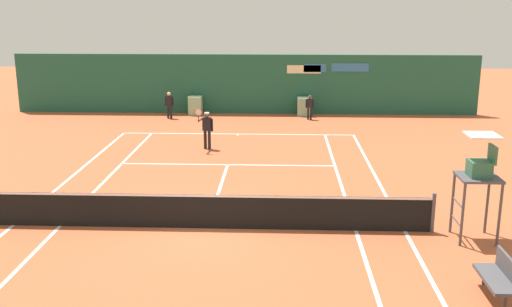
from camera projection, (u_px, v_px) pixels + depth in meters
name	position (u px, v px, depth m)	size (l,w,h in m)	color
ground_plane	(209.00, 220.00, 16.46)	(80.00, 80.00, 0.01)	#B25633
tennis_net	(206.00, 210.00, 15.78)	(12.10, 0.10, 1.07)	#4C4C51
sponsor_back_wall	(245.00, 85.00, 31.95)	(25.00, 1.02, 3.19)	#1E5642
umpire_chair	(479.00, 172.00, 14.74)	(1.00, 1.00, 2.76)	#47474C
player_bench	(501.00, 276.00, 12.02)	(0.54, 1.40, 0.88)	#38383D
player_on_baseline	(207.00, 127.00, 24.25)	(0.68, 0.64, 1.78)	black
ball_kid_right_post	(310.00, 106.00, 30.41)	(0.42, 0.18, 1.27)	black
ball_kid_centre_post	(169.00, 103.00, 30.69)	(0.46, 0.20, 1.39)	black
tennis_ball_by_sideline	(101.00, 181.00, 19.95)	(0.07, 0.07, 0.07)	#CCE033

